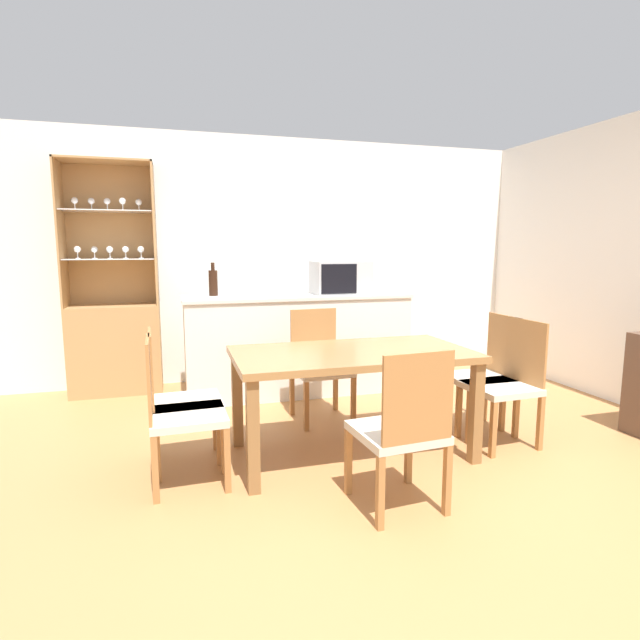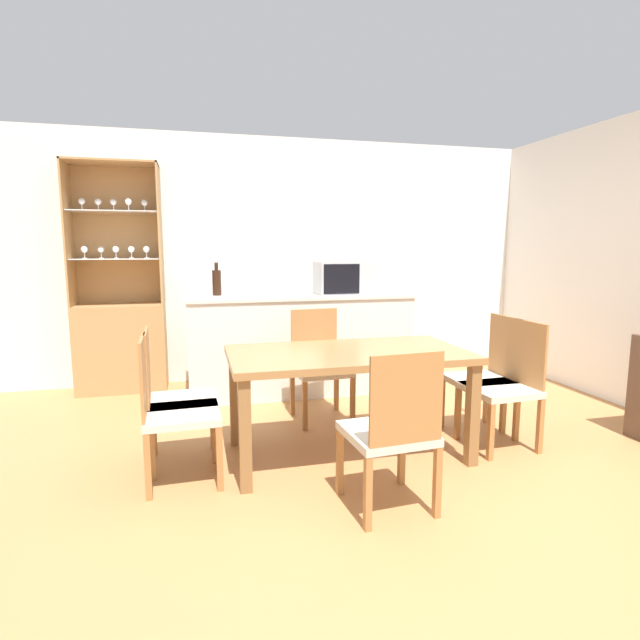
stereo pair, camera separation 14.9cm
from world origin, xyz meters
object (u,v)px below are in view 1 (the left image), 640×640
at_px(dining_chair_side_right_near, 506,383).
at_px(dining_chair_head_far, 320,366).
at_px(display_cabinet, 115,330).
at_px(dining_chair_side_left_far, 179,400).
at_px(dining_table, 352,364).
at_px(microwave, 340,278).
at_px(dining_chair_side_left_near, 179,413).
at_px(wine_bottle, 213,282).
at_px(dining_chair_head_near, 401,430).
at_px(dining_chair_side_right_far, 485,375).

distance_m(dining_chair_side_right_near, dining_chair_head_far, 1.44).
distance_m(display_cabinet, dining_chair_side_left_far, 2.01).
relative_size(dining_table, microwave, 2.92).
bearing_deg(dining_chair_side_left_near, dining_table, 94.82).
bearing_deg(dining_table, microwave, 74.21).
relative_size(dining_chair_side_left_far, microwave, 1.66).
height_order(dining_table, microwave, microwave).
height_order(dining_table, dining_chair_side_left_near, dining_chair_side_left_near).
xyz_separation_m(dining_chair_side_left_far, wine_bottle, (0.35, 1.57, 0.64)).
bearing_deg(dining_chair_side_right_near, dining_table, 80.96).
bearing_deg(dining_chair_head_near, dining_chair_side_left_far, 137.64).
distance_m(dining_table, microwave, 1.66).
bearing_deg(microwave, dining_chair_head_near, -100.60).
bearing_deg(dining_chair_side_right_far, dining_chair_side_right_near, -179.51).
relative_size(dining_chair_head_far, dining_chair_head_near, 1.00).
bearing_deg(dining_chair_head_near, dining_chair_side_right_far, 34.13).
xyz_separation_m(display_cabinet, wine_bottle, (0.92, -0.35, 0.47)).
relative_size(display_cabinet, microwave, 4.08).
relative_size(dining_table, dining_chair_head_near, 1.76).
relative_size(dining_chair_side_left_far, dining_chair_head_near, 1.00).
bearing_deg(dining_chair_side_left_far, dining_table, 80.83).
xyz_separation_m(dining_chair_head_far, microwave, (0.44, 0.77, 0.67)).
height_order(dining_chair_side_right_far, wine_bottle, wine_bottle).
relative_size(dining_table, wine_bottle, 5.08).
distance_m(dining_chair_head_far, dining_chair_side_left_near, 1.43).
relative_size(dining_chair_side_right_near, dining_chair_head_near, 1.00).
distance_m(dining_chair_side_right_far, dining_chair_head_near, 1.43).
distance_m(dining_chair_head_far, wine_bottle, 1.37).
bearing_deg(dining_chair_side_left_near, display_cabinet, -167.11).
height_order(dining_chair_head_far, dining_chair_side_left_near, same).
height_order(dining_chair_side_right_near, microwave, microwave).
bearing_deg(dining_chair_side_left_far, dining_chair_side_right_near, 80.83).
xyz_separation_m(display_cabinet, dining_chair_side_right_near, (2.82, -2.17, -0.17)).
relative_size(dining_chair_side_right_far, dining_chair_side_right_near, 1.00).
bearing_deg(dining_chair_side_left_near, dining_chair_head_far, 126.70).
relative_size(dining_table, dining_chair_side_right_far, 1.76).
relative_size(dining_chair_head_near, wine_bottle, 2.88).
relative_size(dining_chair_side_right_far, microwave, 1.66).
bearing_deg(dining_chair_side_right_near, display_cabinet, 49.70).
height_order(dining_chair_side_left_far, wine_bottle, wine_bottle).
bearing_deg(dining_chair_side_right_near, dining_chair_side_right_far, -2.71).
xyz_separation_m(dining_chair_head_near, wine_bottle, (-0.78, 2.46, 0.64)).
relative_size(dining_table, dining_chair_side_left_near, 1.76).
bearing_deg(dining_chair_head_far, microwave, -122.62).
xyz_separation_m(dining_chair_head_far, dining_chair_head_near, (0.01, -1.52, 0.00)).
bearing_deg(wine_bottle, dining_chair_side_right_near, -43.78).
relative_size(dining_chair_head_far, wine_bottle, 2.88).
bearing_deg(dining_chair_head_far, dining_chair_side_right_far, 147.54).
xyz_separation_m(display_cabinet, dining_chair_head_near, (1.70, -2.81, -0.17)).
relative_size(display_cabinet, wine_bottle, 7.08).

